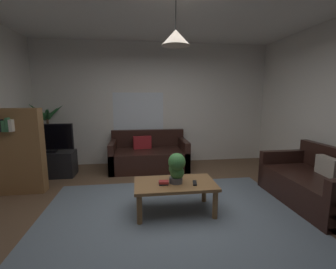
% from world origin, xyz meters
% --- Properties ---
extents(floor, '(5.38, 5.15, 0.02)m').
position_xyz_m(floor, '(0.00, 0.00, -0.01)').
color(floor, brown).
rests_on(floor, ground).
extents(rug, '(3.50, 2.83, 0.01)m').
position_xyz_m(rug, '(0.00, -0.20, 0.00)').
color(rug, slate).
rests_on(rug, ground).
extents(wall_back, '(5.50, 0.06, 2.81)m').
position_xyz_m(wall_back, '(0.00, 2.60, 1.40)').
color(wall_back, silver).
rests_on(wall_back, ground).
extents(window_pane, '(1.16, 0.01, 0.97)m').
position_xyz_m(window_pane, '(-0.39, 2.57, 1.19)').
color(window_pane, white).
extents(couch_under_window, '(1.66, 0.89, 0.82)m').
position_xyz_m(couch_under_window, '(-0.19, 2.07, 0.27)').
color(couch_under_window, black).
rests_on(couch_under_window, ground).
extents(couch_right_side, '(0.89, 1.55, 0.82)m').
position_xyz_m(couch_right_side, '(2.19, 0.04, 0.27)').
color(couch_right_side, black).
rests_on(couch_right_side, ground).
extents(coffee_table, '(1.10, 0.62, 0.42)m').
position_xyz_m(coffee_table, '(0.06, 0.06, 0.36)').
color(coffee_table, olive).
rests_on(coffee_table, ground).
extents(book_on_table_0, '(0.12, 0.12, 0.02)m').
position_xyz_m(book_on_table_0, '(-0.10, 0.02, 0.43)').
color(book_on_table_0, black).
rests_on(book_on_table_0, coffee_table).
extents(book_on_table_1, '(0.14, 0.11, 0.03)m').
position_xyz_m(book_on_table_1, '(-0.10, 0.01, 0.46)').
color(book_on_table_1, '#B22D2D').
rests_on(book_on_table_1, coffee_table).
extents(remote_on_table_0, '(0.08, 0.17, 0.02)m').
position_xyz_m(remote_on_table_0, '(0.32, -0.02, 0.43)').
color(remote_on_table_0, black).
rests_on(remote_on_table_0, coffee_table).
extents(potted_plant_on_table, '(0.23, 0.24, 0.42)m').
position_xyz_m(potted_plant_on_table, '(0.08, 0.04, 0.64)').
color(potted_plant_on_table, '#4C4C51').
rests_on(potted_plant_on_table, coffee_table).
extents(tv_stand, '(0.90, 0.44, 0.50)m').
position_xyz_m(tv_stand, '(-2.14, 1.82, 0.25)').
color(tv_stand, black).
rests_on(tv_stand, ground).
extents(tv, '(0.91, 0.16, 0.56)m').
position_xyz_m(tv, '(-2.14, 1.80, 0.79)').
color(tv, black).
rests_on(tv, tv_stand).
extents(potted_palm_corner, '(0.78, 0.81, 1.48)m').
position_xyz_m(potted_palm_corner, '(-2.35, 2.35, 0.66)').
color(potted_palm_corner, '#B77051').
rests_on(potted_palm_corner, ground).
extents(bookshelf_corner, '(0.70, 0.31, 1.40)m').
position_xyz_m(bookshelf_corner, '(-2.33, 1.04, 0.72)').
color(bookshelf_corner, olive).
rests_on(bookshelf_corner, ground).
extents(pendant_lamp, '(0.36, 0.36, 0.60)m').
position_xyz_m(pendant_lamp, '(0.06, 0.06, 2.30)').
color(pendant_lamp, black).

